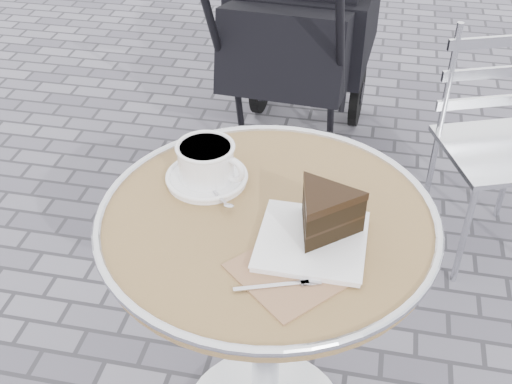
% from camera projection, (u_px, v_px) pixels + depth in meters
% --- Properties ---
extents(cafe_table, '(0.72, 0.72, 0.74)m').
position_uv_depth(cafe_table, '(267.00, 273.00, 1.43)').
color(cafe_table, silver).
rests_on(cafe_table, ground).
extents(cappuccino_set, '(0.18, 0.20, 0.09)m').
position_uv_depth(cappuccino_set, '(207.00, 166.00, 1.41)').
color(cappuccino_set, white).
rests_on(cappuccino_set, cafe_table).
extents(cake_plate_set, '(0.27, 0.34, 0.11)m').
position_uv_depth(cake_plate_set, '(321.00, 219.00, 1.24)').
color(cake_plate_set, '#926850').
rests_on(cake_plate_set, cafe_table).
extents(bistro_chair, '(0.47, 0.47, 0.80)m').
position_uv_depth(bistro_chair, '(496.00, 116.00, 2.11)').
color(bistro_chair, silver).
rests_on(bistro_chair, ground).
extents(baby_stroller, '(0.56, 1.12, 1.13)m').
position_uv_depth(baby_stroller, '(300.00, 37.00, 2.59)').
color(baby_stroller, black).
rests_on(baby_stroller, ground).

